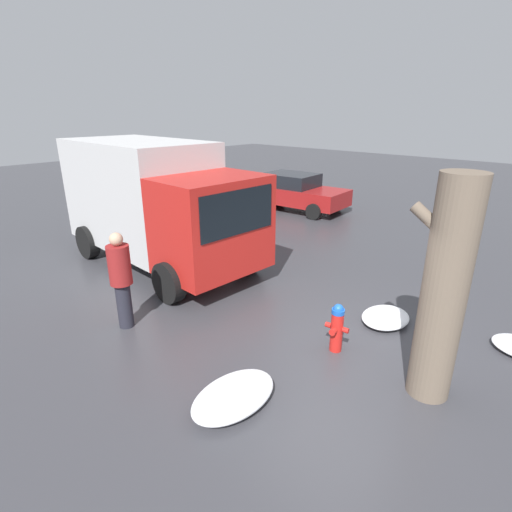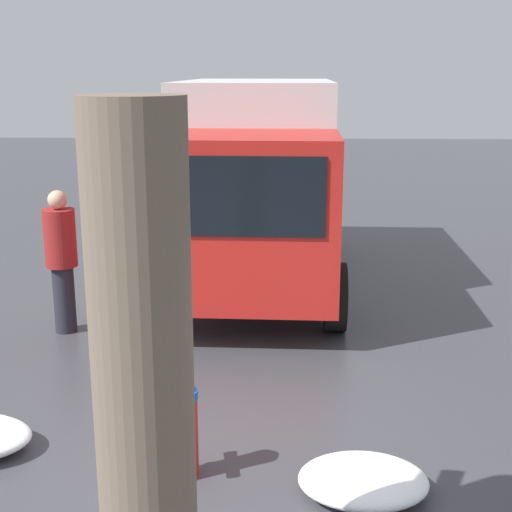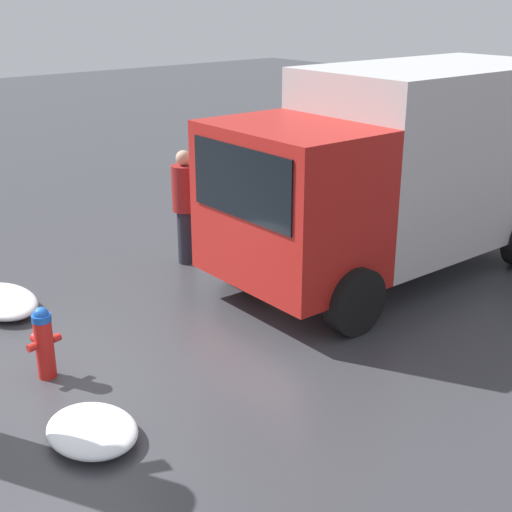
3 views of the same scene
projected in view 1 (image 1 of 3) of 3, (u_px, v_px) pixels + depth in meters
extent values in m
plane|color=#38383D|center=(335.00, 350.00, 6.86)|extent=(60.00, 60.00, 0.00)
cylinder|color=red|center=(337.00, 332.00, 6.74)|extent=(0.21, 0.21, 0.70)
cylinder|color=blue|center=(338.00, 311.00, 6.60)|extent=(0.22, 0.22, 0.08)
sphere|color=blue|center=(338.00, 309.00, 6.59)|extent=(0.18, 0.18, 0.18)
cylinder|color=red|center=(333.00, 332.00, 6.59)|extent=(0.13, 0.11, 0.11)
cylinder|color=red|center=(346.00, 330.00, 6.63)|extent=(0.11, 0.10, 0.09)
cylinder|color=red|center=(328.00, 325.00, 6.79)|extent=(0.11, 0.10, 0.09)
cylinder|color=#6B5B4C|center=(444.00, 293.00, 5.30)|extent=(0.59, 0.59, 3.19)
cylinder|color=#6B5B4C|center=(434.00, 224.00, 5.16)|extent=(0.67, 0.16, 0.54)
cube|color=red|center=(212.00, 224.00, 8.78)|extent=(1.73, 2.38, 2.10)
cube|color=black|center=(238.00, 212.00, 8.08)|extent=(0.08, 1.96, 0.92)
cube|color=#BCBCBC|center=(141.00, 193.00, 10.59)|extent=(4.26, 2.45, 2.69)
cylinder|color=black|center=(248.00, 255.00, 9.98)|extent=(0.91, 0.30, 0.90)
cylinder|color=black|center=(169.00, 282.00, 8.41)|extent=(0.91, 0.30, 0.90)
cylinder|color=black|center=(161.00, 225.00, 12.53)|extent=(0.91, 0.30, 0.90)
cylinder|color=black|center=(88.00, 242.00, 10.96)|extent=(0.91, 0.30, 0.90)
cylinder|color=#23232D|center=(125.00, 305.00, 7.46)|extent=(0.28, 0.28, 0.88)
cylinder|color=maroon|center=(119.00, 265.00, 7.18)|extent=(0.40, 0.40, 0.74)
sphere|color=tan|center=(116.00, 239.00, 7.01)|extent=(0.24, 0.24, 0.24)
cube|color=maroon|center=(295.00, 195.00, 16.17)|extent=(4.34, 2.15, 0.63)
cube|color=black|center=(291.00, 180.00, 16.09)|extent=(2.15, 1.75, 0.51)
cylinder|color=black|center=(336.00, 203.00, 16.12)|extent=(0.61, 0.25, 0.60)
cylinder|color=black|center=(314.00, 212.00, 14.79)|extent=(0.61, 0.25, 0.60)
cylinder|color=black|center=(278.00, 194.00, 17.77)|extent=(0.61, 0.25, 0.60)
cylinder|color=black|center=(253.00, 201.00, 16.43)|extent=(0.61, 0.25, 0.60)
ellipsoid|color=white|center=(385.00, 317.00, 7.70)|extent=(0.84, 1.05, 0.22)
ellipsoid|color=white|center=(234.00, 396.00, 5.56)|extent=(0.85, 1.37, 0.27)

